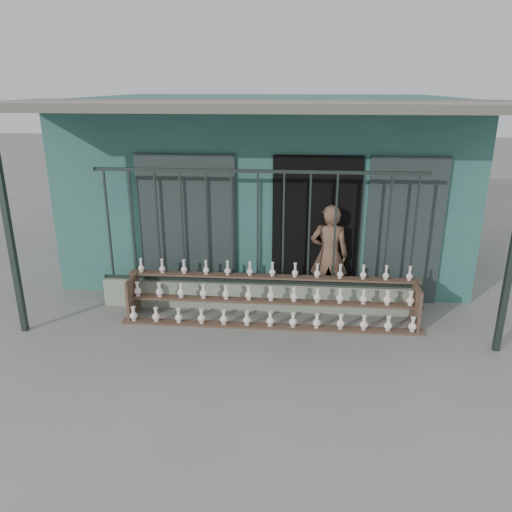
{
  "coord_description": "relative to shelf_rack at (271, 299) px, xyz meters",
  "views": [
    {
      "loc": [
        0.61,
        -6.02,
        3.44
      ],
      "look_at": [
        0.0,
        1.0,
        1.0
      ],
      "focal_mm": 35.0,
      "sensor_mm": 36.0,
      "label": 1
    }
  ],
  "objects": [
    {
      "name": "parapet_wall",
      "position": [
        -0.24,
        0.42,
        -0.14
      ],
      "size": [
        5.0,
        0.2,
        0.45
      ],
      "primitive_type": "cube",
      "color": "gray",
      "rests_on": "ground"
    },
    {
      "name": "shelf_rack",
      "position": [
        0.0,
        0.0,
        0.0
      ],
      "size": [
        4.5,
        0.68,
        0.85
      ],
      "color": "brown",
      "rests_on": "ground"
    },
    {
      "name": "elderly_woman",
      "position": [
        0.88,
        0.74,
        0.47
      ],
      "size": [
        0.64,
        0.46,
        1.67
      ],
      "primitive_type": "imported",
      "rotation": [
        0.0,
        0.0,
        3.04
      ],
      "color": "brown",
      "rests_on": "ground"
    },
    {
      "name": "workshop_building",
      "position": [
        -0.24,
        3.35,
        1.26
      ],
      "size": [
        7.4,
        6.6,
        3.21
      ],
      "color": "#2E6159",
      "rests_on": "ground"
    },
    {
      "name": "ground",
      "position": [
        -0.24,
        -0.88,
        -0.36
      ],
      "size": [
        60.0,
        60.0,
        0.0
      ],
      "primitive_type": "plane",
      "color": "slate"
    },
    {
      "name": "security_fence",
      "position": [
        -0.24,
        0.42,
        0.99
      ],
      "size": [
        5.0,
        0.04,
        1.8
      ],
      "color": "#283330",
      "rests_on": "parapet_wall"
    }
  ]
}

